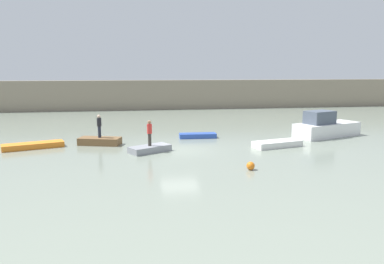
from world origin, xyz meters
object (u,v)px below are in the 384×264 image
at_px(rowboat_grey, 150,149).
at_px(mooring_buoy, 251,166).
at_px(rowboat_brown, 100,141).
at_px(person_dark_shirt, 99,125).
at_px(motorboat, 325,127).
at_px(rowboat_blue, 198,136).
at_px(person_red_shirt, 150,132).
at_px(rowboat_white, 277,144).
at_px(rowboat_orange, 33,146).

xyz_separation_m(rowboat_grey, mooring_buoy, (5.11, -5.25, 0.02)).
xyz_separation_m(rowboat_brown, rowboat_grey, (3.41, -2.96, -0.05)).
distance_m(person_dark_shirt, mooring_buoy, 11.89).
bearing_deg(motorboat, rowboat_blue, 174.30).
bearing_deg(person_red_shirt, rowboat_grey, 7.13).
height_order(rowboat_blue, person_dark_shirt, person_dark_shirt).
bearing_deg(motorboat, rowboat_white, -148.67).
height_order(motorboat, rowboat_blue, motorboat).
bearing_deg(rowboat_blue, rowboat_orange, -167.67).
height_order(rowboat_orange, rowboat_white, rowboat_white).
distance_m(rowboat_orange, rowboat_grey, 8.16).
bearing_deg(rowboat_grey, person_red_shirt, 156.88).
distance_m(person_red_shirt, mooring_buoy, 7.41).
distance_m(rowboat_orange, rowboat_white, 16.73).
bearing_deg(rowboat_orange, mooring_buoy, -49.73).
distance_m(rowboat_grey, rowboat_white, 8.81).
xyz_separation_m(rowboat_brown, person_dark_shirt, (-0.00, 0.00, 1.16)).
distance_m(motorboat, rowboat_brown, 17.51).
distance_m(rowboat_brown, person_dark_shirt, 1.16).
relative_size(motorboat, rowboat_white, 1.72).
bearing_deg(rowboat_blue, rowboat_grey, -129.00).
bearing_deg(mooring_buoy, person_dark_shirt, 136.07).
relative_size(person_dark_shirt, mooring_buoy, 3.69).
distance_m(rowboat_brown, rowboat_white, 12.50).
xyz_separation_m(rowboat_white, person_red_shirt, (-8.80, -0.27, 1.13)).
bearing_deg(rowboat_orange, rowboat_grey, -36.24).
relative_size(rowboat_orange, rowboat_brown, 1.34).
bearing_deg(mooring_buoy, rowboat_white, 56.22).
distance_m(rowboat_grey, person_dark_shirt, 4.67).
xyz_separation_m(rowboat_grey, person_red_shirt, (-0.00, -0.00, 1.14)).
bearing_deg(person_dark_shirt, motorboat, 1.73).
bearing_deg(person_dark_shirt, rowboat_blue, 11.82).
height_order(rowboat_orange, person_red_shirt, person_red_shirt).
relative_size(rowboat_blue, person_red_shirt, 1.72).
height_order(rowboat_blue, mooring_buoy, mooring_buoy).
relative_size(rowboat_orange, mooring_buoy, 8.84).
height_order(person_dark_shirt, mooring_buoy, person_dark_shirt).
bearing_deg(rowboat_grey, mooring_buoy, -75.99).
relative_size(motorboat, rowboat_orange, 1.52).
relative_size(rowboat_orange, rowboat_grey, 1.46).
height_order(rowboat_brown, mooring_buoy, rowboat_brown).
xyz_separation_m(rowboat_grey, person_dark_shirt, (-3.41, 2.96, 1.21)).
bearing_deg(person_dark_shirt, person_red_shirt, -40.98).
distance_m(rowboat_white, person_red_shirt, 8.88).
bearing_deg(motorboat, rowboat_brown, -178.27).
height_order(motorboat, rowboat_grey, motorboat).
height_order(rowboat_white, person_dark_shirt, person_dark_shirt).
bearing_deg(rowboat_blue, rowboat_brown, -165.91).
relative_size(rowboat_brown, mooring_buoy, 6.58).
xyz_separation_m(rowboat_grey, rowboat_blue, (3.95, 4.50, -0.03)).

